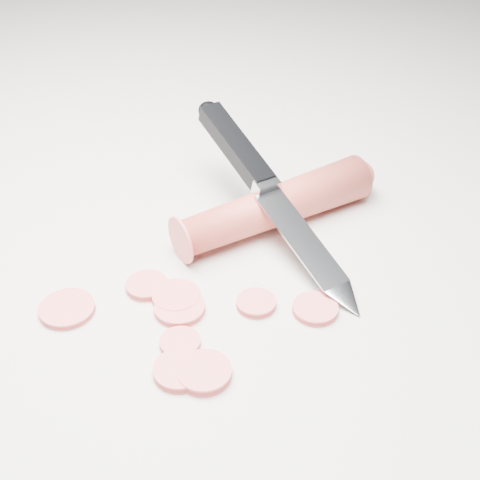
# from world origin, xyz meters

# --- Properties ---
(ground) EXTENTS (2.40, 2.40, 0.00)m
(ground) POSITION_xyz_m (0.00, 0.00, 0.00)
(ground) COLOR silver
(ground) RESTS_ON ground
(carrot) EXTENTS (0.16, 0.15, 0.04)m
(carrot) POSITION_xyz_m (0.05, 0.07, 0.02)
(carrot) COLOR #C53B31
(carrot) RESTS_ON ground
(carrot_slice_0) EXTENTS (0.04, 0.04, 0.01)m
(carrot_slice_0) POSITION_xyz_m (-0.08, -0.07, 0.00)
(carrot_slice_0) COLOR #F5635A
(carrot_slice_0) RESTS_ON ground
(carrot_slice_1) EXTENTS (0.03, 0.03, 0.01)m
(carrot_slice_1) POSITION_xyz_m (-0.03, -0.03, 0.00)
(carrot_slice_1) COLOR #F5635A
(carrot_slice_1) RESTS_ON ground
(carrot_slice_2) EXTENTS (0.04, 0.04, 0.01)m
(carrot_slice_2) POSITION_xyz_m (0.00, -0.05, 0.00)
(carrot_slice_2) COLOR #F5635A
(carrot_slice_2) RESTS_ON ground
(carrot_slice_3) EXTENTS (0.04, 0.04, 0.01)m
(carrot_slice_3) POSITION_xyz_m (0.02, -0.11, 0.00)
(carrot_slice_3) COLOR #F5635A
(carrot_slice_3) RESTS_ON ground
(carrot_slice_4) EXTENTS (0.03, 0.03, 0.01)m
(carrot_slice_4) POSITION_xyz_m (0.06, -0.03, 0.00)
(carrot_slice_4) COLOR #F5635A
(carrot_slice_4) RESTS_ON ground
(carrot_slice_5) EXTENTS (0.04, 0.04, 0.01)m
(carrot_slice_5) POSITION_xyz_m (-0.00, -0.04, 0.00)
(carrot_slice_5) COLOR #F5635A
(carrot_slice_5) RESTS_ON ground
(carrot_slice_6) EXTENTS (0.03, 0.03, 0.01)m
(carrot_slice_6) POSITION_xyz_m (0.01, -0.08, 0.00)
(carrot_slice_6) COLOR #F5635A
(carrot_slice_6) RESTS_ON ground
(carrot_slice_7) EXTENTS (0.04, 0.04, 0.01)m
(carrot_slice_7) POSITION_xyz_m (0.04, -0.10, 0.00)
(carrot_slice_7) COLOR #F5635A
(carrot_slice_7) RESTS_ON ground
(carrot_slice_8) EXTENTS (0.03, 0.03, 0.01)m
(carrot_slice_8) POSITION_xyz_m (0.10, -0.03, 0.00)
(carrot_slice_8) COLOR #F5635A
(carrot_slice_8) RESTS_ON ground
(kitchen_knife) EXTENTS (0.19, 0.19, 0.08)m
(kitchen_knife) POSITION_xyz_m (0.05, 0.06, 0.04)
(kitchen_knife) COLOR #B5B7BC
(kitchen_knife) RESTS_ON ground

